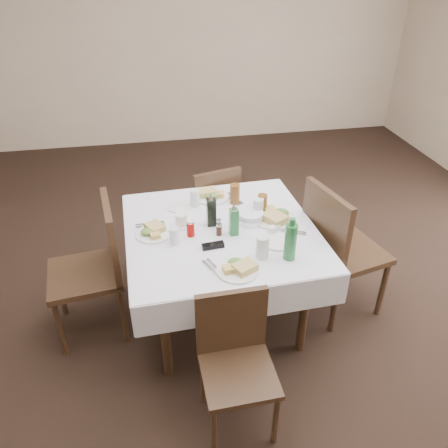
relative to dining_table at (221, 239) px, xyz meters
name	(u,v)px	position (x,y,z in m)	size (l,w,h in m)	color
ground_plane	(247,300)	(0.22, 0.10, -0.68)	(7.00, 7.00, 0.00)	black
room_shell	(256,78)	(0.22, 0.10, 1.03)	(6.04, 7.04, 2.80)	#C2AF99
dining_table	(221,239)	(0.00, 0.00, 0.00)	(1.31, 1.31, 0.76)	black
chair_north	(213,206)	(0.07, 0.78, -0.19)	(0.49, 0.49, 0.86)	black
chair_south	(235,353)	(-0.07, -0.81, -0.20)	(0.40, 0.40, 0.83)	black
chair_east	(336,245)	(0.80, -0.08, -0.09)	(0.59, 0.59, 1.03)	black
chair_west	(97,262)	(-0.83, 0.05, -0.11)	(0.53, 0.53, 0.99)	black
meal_north	(211,195)	(0.00, 0.44, 0.11)	(0.25, 0.25, 0.06)	white
meal_south	(239,268)	(0.02, -0.46, 0.11)	(0.25, 0.25, 0.05)	white
meal_east	(275,217)	(0.38, 0.05, 0.11)	(0.30, 0.30, 0.07)	white
meal_west	(153,231)	(-0.45, 0.02, 0.10)	(0.23, 0.23, 0.05)	white
side_plate_a	(177,208)	(-0.26, 0.33, 0.09)	(0.14, 0.14, 0.01)	white
side_plate_b	(277,243)	(0.32, -0.24, 0.09)	(0.17, 0.17, 0.01)	white
water_n	(195,198)	(-0.13, 0.34, 0.15)	(0.07, 0.07, 0.13)	silver
water_s	(262,247)	(0.19, -0.35, 0.16)	(0.08, 0.08, 0.15)	silver
water_e	(258,208)	(0.28, 0.12, 0.15)	(0.07, 0.07, 0.14)	silver
water_w	(174,236)	(-0.32, -0.11, 0.14)	(0.06, 0.06, 0.11)	silver
iced_tea_a	(235,194)	(0.16, 0.33, 0.16)	(0.07, 0.07, 0.15)	brown
iced_tea_b	(262,204)	(0.32, 0.16, 0.16)	(0.07, 0.07, 0.14)	brown
bread_basket	(250,217)	(0.22, 0.07, 0.12)	(0.20, 0.20, 0.07)	silver
oil_cruet_dark	(211,211)	(-0.05, 0.07, 0.19)	(0.06, 0.06, 0.25)	black
oil_cruet_green	(234,221)	(0.07, -0.07, 0.19)	(0.06, 0.06, 0.23)	#256E37
ketchup_bottle	(191,229)	(-0.21, -0.04, 0.14)	(0.05, 0.05, 0.11)	#9F0501
salt_shaker	(219,224)	(-0.01, 0.01, 0.12)	(0.03, 0.03, 0.07)	white
pepper_shaker	(219,229)	(-0.03, -0.07, 0.13)	(0.04, 0.04, 0.08)	#3E251A
coffee_mug	(182,221)	(-0.25, 0.09, 0.13)	(0.13, 0.13, 0.09)	white
sunglasses	(213,246)	(-0.09, -0.20, 0.10)	(0.14, 0.06, 0.03)	black
green_bottle	(290,241)	(0.35, -0.39, 0.21)	(0.07, 0.07, 0.28)	#256E37
sugar_caddy	(274,228)	(0.34, -0.09, 0.11)	(0.09, 0.07, 0.04)	white
cutlery_n	(234,199)	(0.16, 0.38, 0.09)	(0.12, 0.21, 0.01)	silver
cutlery_s	(214,268)	(-0.12, -0.41, 0.09)	(0.12, 0.20, 0.01)	silver
cutlery_e	(294,232)	(0.46, -0.13, 0.09)	(0.16, 0.10, 0.01)	silver
cutlery_w	(150,225)	(-0.46, 0.13, 0.09)	(0.20, 0.06, 0.01)	silver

